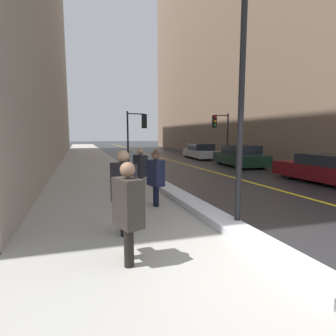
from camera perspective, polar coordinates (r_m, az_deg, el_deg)
name	(u,v)px	position (r m, az deg, el deg)	size (l,w,h in m)	color
ground_plane	(284,273)	(4.38, 23.87, -20.09)	(160.00, 160.00, 0.00)	#232326
sidewalk_slab	(91,165)	(17.94, -16.34, 0.68)	(4.00, 80.00, 0.01)	#9E9B93
road_centre_stripe	(177,162)	(19.14, 1.90, 1.35)	(0.16, 80.00, 0.00)	gold
snow_bank_curb	(171,191)	(8.88, 0.64, -4.97)	(0.56, 12.47, 0.18)	silver
building_facade_right	(235,37)	(31.04, 14.33, 25.90)	(6.00, 36.00, 24.01)	#846B56
lamp_post	(242,71)	(5.69, 15.87, 19.65)	(0.28, 0.28, 5.43)	black
traffic_light_near	(138,127)	(17.05, -6.49, 8.91)	(1.31, 0.36, 3.43)	black
traffic_light_far	(219,127)	(19.71, 11.14, 8.77)	(1.31, 0.32, 3.52)	black
pedestrian_with_shoulder_bag	(128,208)	(4.04, -8.74, -8.61)	(0.43, 0.74, 1.57)	black
pedestrian_in_glasses	(124,188)	(5.20, -9.62, -4.34)	(0.46, 0.61, 1.67)	black
pedestrian_in_fedora	(156,175)	(7.21, -2.68, -1.48)	(0.42, 0.55, 1.60)	black
pedestrian_nearside	(140,168)	(8.87, -6.03, -0.04)	(0.42, 0.56, 1.52)	black
parked_car_maroon	(331,170)	(12.41, 32.00, -0.34)	(1.82, 4.69, 1.18)	#600F14
parked_car_dark_green	(240,156)	(17.14, 15.40, 2.47)	(2.23, 4.35, 1.33)	black
parked_car_silver	(200,151)	(22.29, 7.05, 3.61)	(2.17, 4.74, 1.23)	#B2B2B7
fire_hydrant	(155,173)	(11.23, -2.77, -1.06)	(0.20, 0.20, 0.70)	gold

